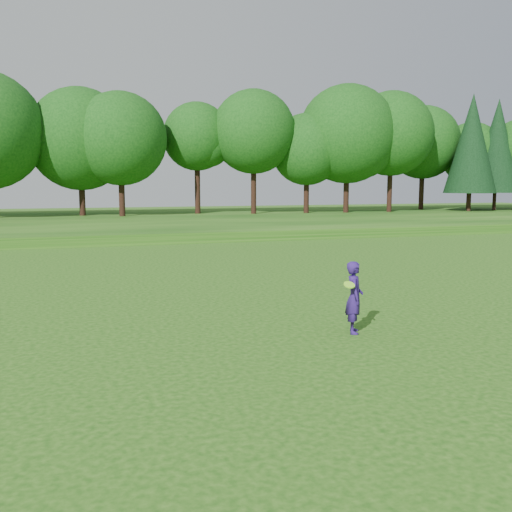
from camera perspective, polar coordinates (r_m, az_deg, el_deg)
name	(u,v)px	position (r m, az deg, el deg)	size (l,w,h in m)	color
ground	(200,334)	(12.93, -5.66, -7.75)	(140.00, 140.00, 0.00)	#16480D
berm	(105,222)	(46.37, -14.90, 3.27)	(130.00, 30.00, 0.60)	#16480D
walking_path	(120,244)	(32.48, -13.40, 1.20)	(130.00, 1.60, 0.04)	gray
treeline	(98,126)	(50.49, -15.48, 12.42)	(104.00, 7.00, 15.00)	#0E3D0F
woman	(354,297)	(12.96, 9.80, -4.09)	(0.65, 0.70, 1.62)	navy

